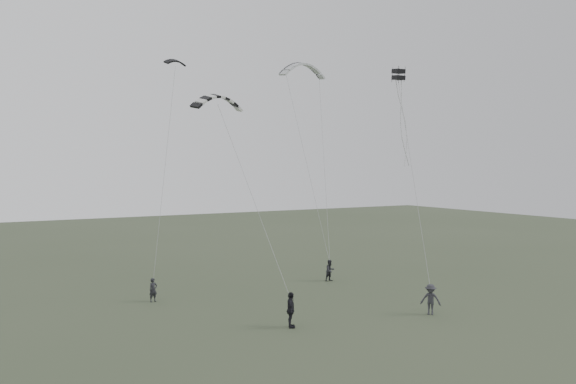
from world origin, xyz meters
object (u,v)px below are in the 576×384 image
flyer_center (291,310)px  kite_pale_large (303,64)px  flyer_right (330,270)px  kite_box (398,74)px  flyer_left (153,290)px  flyer_far (431,299)px  kite_dark_small (175,61)px  kite_striped (218,96)px

flyer_center → kite_pale_large: 25.09m
flyer_right → kite_box: 14.99m
flyer_left → flyer_right: bearing=-14.2°
flyer_far → kite_pale_large: kite_pale_large is taller
flyer_left → flyer_far: flyer_far is taller
flyer_far → kite_dark_small: kite_dark_small is taller
flyer_center → kite_pale_large: size_ratio=0.45×
flyer_right → kite_dark_small: size_ratio=1.04×
flyer_left → flyer_far: 16.95m
kite_box → kite_striped: bearing=179.9°
kite_striped → kite_box: size_ratio=4.40×
kite_box → flyer_left: bearing=170.4°
kite_dark_small → flyer_right: bearing=-30.1°
flyer_right → kite_pale_large: kite_pale_large is taller
flyer_far → flyer_center: bearing=-143.2°
kite_pale_large → kite_box: bearing=-85.8°
flyer_center → flyer_far: size_ratio=1.07×
flyer_right → flyer_far: (-0.38, -10.82, 0.09)m
flyer_far → kite_pale_large: bearing=131.5°
flyer_center → kite_dark_small: size_ratio=1.24×
flyer_right → flyer_far: bearing=-97.6°
kite_striped → flyer_far: bearing=-47.2°
kite_pale_large → kite_striped: (-11.89, -9.73, -4.56)m
flyer_far → kite_dark_small: 22.75m
kite_pale_large → kite_striped: size_ratio=1.29×
kite_pale_large → kite_striped: kite_pale_large is taller
kite_dark_small → kite_box: size_ratio=2.07×
flyer_left → kite_striped: kite_striped is taller
flyer_right → kite_box: size_ratio=2.15×
kite_dark_small → kite_pale_large: kite_pale_large is taller
flyer_left → flyer_center: bearing=-77.1°
flyer_left → kite_pale_large: (15.04, 6.66, 16.53)m
flyer_center → kite_box: kite_box is taller
flyer_center → kite_pale_large: (10.41, 15.94, 16.34)m
flyer_right → kite_pale_large: 17.92m
flyer_left → kite_box: bearing=-28.6°
flyer_right → kite_dark_small: (-10.82, 2.88, 14.94)m
flyer_right → flyer_center: 12.59m
flyer_right → kite_pale_large: (1.74, 6.80, 16.49)m
flyer_right → kite_pale_large: size_ratio=0.38×
kite_dark_small → kite_striped: 6.58m
kite_dark_small → kite_pale_large: 13.26m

